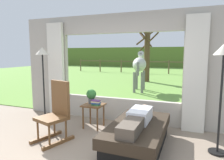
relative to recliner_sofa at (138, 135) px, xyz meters
The scene contains 16 objects.
back_wall_with_window 1.81m from the recliner_sofa, 122.09° to the left, with size 5.20×0.12×2.55m.
curtain_panel_left 2.89m from the recliner_sofa, 155.75° to the left, with size 0.44×0.10×2.40m, color silver.
curtain_panel_right 1.74m from the recliner_sofa, 51.05° to the left, with size 0.44×0.10×2.40m, color silver.
outdoor_pasture_lawn 12.18m from the recliner_sofa, 93.71° to the left, with size 36.00×21.68×0.02m, color olive.
distant_hill_ridge 22.03m from the recliner_sofa, 92.05° to the left, with size 36.00×2.00×2.40m, color #556D2E.
recliner_sofa is the anchor object (origin of this frame).
reclining_person 0.31m from the recliner_sofa, 90.00° to the right, with size 0.35×1.43×0.22m.
rocking_chair 1.56m from the recliner_sofa, behind, with size 0.65×0.79×1.12m.
side_table 1.30m from the recliner_sofa, 152.81° to the left, with size 0.44×0.44×0.52m.
potted_plant 1.47m from the recliner_sofa, 152.12° to the left, with size 0.22×0.22×0.32m.
book_stack 1.23m from the recliner_sofa, 153.53° to the left, with size 0.20×0.14×0.12m.
floor_lamp_left 2.86m from the recliner_sofa, 165.63° to the left, with size 0.32×0.32×1.78m.
floor_lamp_right 1.78m from the recliner_sofa, 10.76° to the left, with size 0.32×0.32×1.78m.
horse 5.51m from the recliner_sofa, 103.13° to the left, with size 0.72×1.81×1.73m.
pasture_tree 8.59m from the recliner_sofa, 100.60° to the left, with size 1.37×1.52×3.39m.
pasture_fence_line 13.48m from the recliner_sofa, 93.35° to the left, with size 16.10×0.10×1.10m.
Camera 1 is at (1.59, -2.34, 1.62)m, focal length 32.74 mm.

